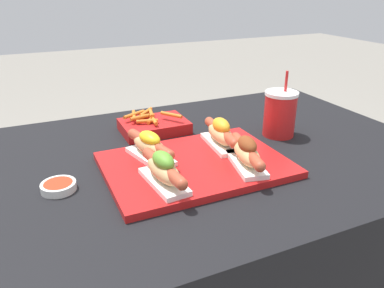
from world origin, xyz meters
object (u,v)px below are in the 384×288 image
serving_tray (195,165)px  hot_dog_2 (150,146)px  hot_dog_0 (164,170)px  hot_dog_3 (221,134)px  sauce_bowl (59,186)px  fries_basket (154,125)px  hot_dog_1 (247,153)px  drink_cup (280,114)px

serving_tray → hot_dog_2: 0.12m
hot_dog_0 → hot_dog_3: 0.25m
sauce_bowl → fries_basket: (0.31, 0.25, 0.01)m
hot_dog_1 → hot_dog_2: bearing=145.8°
hot_dog_1 → hot_dog_2: (-0.20, 0.14, -0.00)m
hot_dog_2 → fries_basket: hot_dog_2 is taller
serving_tray → drink_cup: 0.34m
hot_dog_2 → sauce_bowl: 0.24m
serving_tray → hot_dog_1: (0.10, -0.07, 0.04)m
hot_dog_0 → hot_dog_1: bearing=-0.1°
hot_dog_2 → sauce_bowl: bearing=-171.3°
serving_tray → sauce_bowl: bearing=175.1°
drink_cup → fries_basket: 0.39m
hot_dog_1 → fries_basket: 0.37m
hot_dog_0 → fries_basket: hot_dog_0 is taller
hot_dog_2 → fries_basket: bearing=69.1°
hot_dog_2 → hot_dog_0: bearing=-95.8°
hot_dog_0 → drink_cup: (0.43, 0.17, 0.02)m
hot_dog_1 → hot_dog_3: 0.13m
sauce_bowl → fries_basket: fries_basket is taller
hot_dog_0 → hot_dog_1: (0.21, -0.00, -0.00)m
hot_dog_1 → hot_dog_0: bearing=179.9°
hot_dog_0 → sauce_bowl: bearing=155.1°
serving_tray → hot_dog_2: size_ratio=2.32×
hot_dog_2 → fries_basket: size_ratio=0.96×
hot_dog_0 → hot_dog_2: 0.14m
serving_tray → hot_dog_1: bearing=-35.3°
drink_cup → serving_tray: bearing=-163.4°
hot_dog_1 → drink_cup: (0.22, 0.17, 0.02)m
fries_basket → hot_dog_2: bearing=-110.9°
hot_dog_2 → drink_cup: (0.42, 0.03, 0.02)m
serving_tray → fries_basket: fries_basket is taller
drink_cup → hot_dog_1: bearing=-142.5°
hot_dog_1 → hot_dog_2: size_ratio=1.01×
hot_dog_0 → hot_dog_3: (0.21, 0.13, 0.00)m
drink_cup → hot_dog_2: bearing=-175.5°
serving_tray → fries_basket: size_ratio=2.23×
hot_dog_1 → serving_tray: bearing=144.7°
hot_dog_1 → hot_dog_3: hot_dog_3 is taller
hot_dog_3 → drink_cup: size_ratio=1.00×
hot_dog_3 → drink_cup: drink_cup is taller
hot_dog_3 → hot_dog_1: bearing=-90.7°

